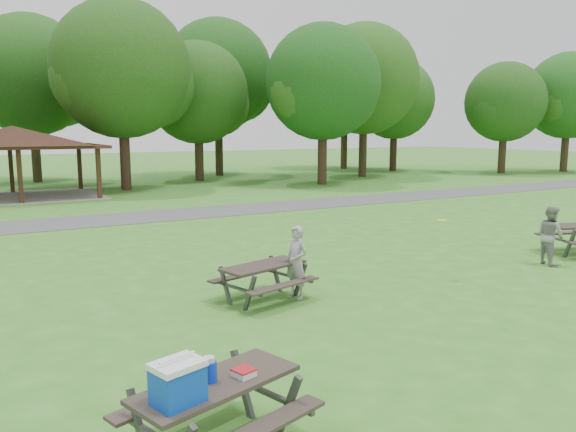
# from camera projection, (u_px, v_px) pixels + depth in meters

# --- Properties ---
(ground) EXTENTS (160.00, 160.00, 0.00)m
(ground) POSITION_uv_depth(u_px,v_px,m) (345.00, 311.00, 11.10)
(ground) COLOR #357722
(ground) RESTS_ON ground
(asphalt_path) EXTENTS (120.00, 3.20, 0.02)m
(asphalt_path) POSITION_uv_depth(u_px,v_px,m) (145.00, 217.00, 23.08)
(asphalt_path) COLOR #4A4A4C
(asphalt_path) RESTS_ON ground
(pavilion) EXTENTS (8.60, 7.01, 3.76)m
(pavilion) POSITION_uv_depth(u_px,v_px,m) (13.00, 139.00, 29.18)
(pavilion) COLOR #3E2816
(pavilion) RESTS_ON ground
(tree_row_e) EXTENTS (8.40, 8.00, 11.02)m
(tree_row_e) POSITION_uv_depth(u_px,v_px,m) (123.00, 73.00, 32.51)
(tree_row_e) COLOR #301D15
(tree_row_e) RESTS_ON ground
(tree_row_f) EXTENTS (7.35, 7.00, 9.55)m
(tree_row_f) POSITION_uv_depth(u_px,v_px,m) (199.00, 96.00, 38.61)
(tree_row_f) COLOR black
(tree_row_f) RESTS_ON ground
(tree_row_g) EXTENTS (7.77, 7.40, 10.25)m
(tree_row_g) POSITION_uv_depth(u_px,v_px,m) (324.00, 86.00, 35.95)
(tree_row_g) COLOR black
(tree_row_g) RESTS_ON ground
(tree_row_h) EXTENTS (8.61, 8.20, 11.37)m
(tree_row_h) POSITION_uv_depth(u_px,v_px,m) (365.00, 83.00, 41.82)
(tree_row_h) COLOR black
(tree_row_h) RESTS_ON ground
(tree_row_i) EXTENTS (7.14, 6.80, 9.52)m
(tree_row_i) POSITION_uv_depth(u_px,v_px,m) (395.00, 102.00, 47.94)
(tree_row_i) COLOR black
(tree_row_i) RESTS_ON ground
(tree_row_j) EXTENTS (6.72, 6.40, 8.96)m
(tree_row_j) POSITION_uv_depth(u_px,v_px,m) (505.00, 104.00, 45.40)
(tree_row_j) COLOR black
(tree_row_j) RESTS_ON ground
(tree_deep_b) EXTENTS (8.40, 8.00, 11.13)m
(tree_deep_b) POSITION_uv_depth(u_px,v_px,m) (32.00, 79.00, 37.36)
(tree_deep_b) COLOR black
(tree_deep_b) RESTS_ON ground
(tree_deep_c) EXTENTS (8.82, 8.40, 11.90)m
(tree_deep_c) POSITION_uv_depth(u_px,v_px,m) (219.00, 78.00, 42.86)
(tree_deep_c) COLOR black
(tree_deep_c) RESTS_ON ground
(tree_deep_d) EXTENTS (8.40, 8.00, 11.27)m
(tree_deep_d) POSITION_uv_depth(u_px,v_px,m) (346.00, 91.00, 50.64)
(tree_deep_d) COLOR #312315
(tree_deep_d) RESTS_ON ground
(tree_flank_right) EXTENTS (7.56, 7.20, 9.97)m
(tree_flank_right) POSITION_uv_depth(u_px,v_px,m) (569.00, 98.00, 47.00)
(tree_flank_right) COLOR #312015
(tree_flank_right) RESTS_ON ground
(picnic_table_near) EXTENTS (2.28, 2.02, 1.34)m
(picnic_table_near) POSITION_uv_depth(u_px,v_px,m) (205.00, 392.00, 6.05)
(picnic_table_near) COLOR #2E2721
(picnic_table_near) RESTS_ON ground
(picnic_table_middle) EXTENTS (2.15, 1.89, 0.80)m
(picnic_table_middle) POSITION_uv_depth(u_px,v_px,m) (263.00, 273.00, 11.74)
(picnic_table_middle) COLOR #2C2420
(picnic_table_middle) RESTS_ON ground
(frisbee_in_flight) EXTENTS (0.28, 0.28, 0.02)m
(frisbee_in_flight) POSITION_uv_depth(u_px,v_px,m) (442.00, 220.00, 13.31)
(frisbee_in_flight) COLOR yellow
(frisbee_in_flight) RESTS_ON ground
(frisbee_thrower) EXTENTS (0.51, 0.64, 1.56)m
(frisbee_thrower) POSITION_uv_depth(u_px,v_px,m) (296.00, 262.00, 11.88)
(frisbee_thrower) COLOR #9C9C9E
(frisbee_thrower) RESTS_ON ground
(frisbee_catcher) EXTENTS (0.79, 0.90, 1.58)m
(frisbee_catcher) POSITION_uv_depth(u_px,v_px,m) (550.00, 235.00, 14.87)
(frisbee_catcher) COLOR gray
(frisbee_catcher) RESTS_ON ground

